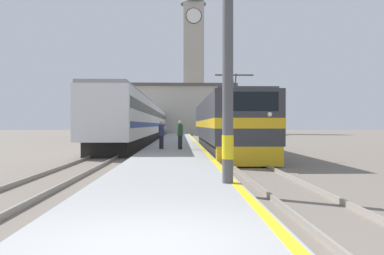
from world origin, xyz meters
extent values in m
plane|color=#70665B|center=(0.00, 30.00, 0.00)|extent=(200.00, 200.00, 0.00)
cube|color=#999999|center=(0.00, 25.00, 0.16)|extent=(3.75, 140.00, 0.33)
cube|color=yellow|center=(1.72, 25.00, 0.33)|extent=(0.20, 140.00, 0.00)
cube|color=#70665B|center=(3.21, 25.00, 0.01)|extent=(2.83, 140.00, 0.02)
cube|color=gray|center=(2.49, 25.00, 0.09)|extent=(0.07, 140.00, 0.14)
cube|color=gray|center=(3.93, 25.00, 0.09)|extent=(0.07, 140.00, 0.14)
cube|color=#70665B|center=(-3.68, 25.00, 0.01)|extent=(2.83, 140.00, 0.02)
cube|color=gray|center=(-4.40, 25.00, 0.09)|extent=(0.07, 140.00, 0.14)
cube|color=gray|center=(-2.96, 25.00, 0.09)|extent=(0.07, 140.00, 0.14)
cube|color=black|center=(3.21, 19.62, 0.45)|extent=(2.46, 16.62, 0.90)
cube|color=#333338|center=(3.21, 19.62, 2.10)|extent=(2.90, 18.06, 2.39)
cube|color=gold|center=(3.21, 19.62, 1.86)|extent=(2.92, 18.08, 0.44)
cube|color=gold|center=(3.21, 10.74, 0.50)|extent=(2.75, 0.30, 0.81)
cube|color=black|center=(3.21, 10.65, 2.74)|extent=(2.32, 0.12, 0.80)
sphere|color=white|center=(2.41, 10.61, 2.22)|extent=(0.20, 0.20, 0.20)
sphere|color=white|center=(4.01, 10.61, 2.22)|extent=(0.20, 0.20, 0.20)
cube|color=#4C4C51|center=(3.21, 19.62, 3.35)|extent=(2.61, 17.16, 0.12)
cylinder|color=#333333|center=(3.21, 14.76, 3.91)|extent=(0.06, 0.63, 1.03)
cylinder|color=#333333|center=(3.21, 15.46, 3.91)|extent=(0.06, 0.63, 1.03)
cube|color=#262626|center=(3.21, 15.11, 4.41)|extent=(2.03, 0.08, 0.06)
cube|color=black|center=(-3.68, 40.46, 0.45)|extent=(2.47, 50.11, 0.90)
cube|color=silver|center=(-3.68, 40.46, 2.40)|extent=(2.90, 52.19, 3.00)
cube|color=black|center=(-3.68, 40.46, 3.00)|extent=(2.92, 51.15, 0.64)
cube|color=navy|center=(-3.68, 40.46, 1.80)|extent=(2.92, 51.15, 0.36)
cube|color=gray|center=(-3.68, 40.46, 4.00)|extent=(2.67, 52.19, 0.20)
cylinder|color=#4C4C51|center=(1.55, 4.83, 4.69)|extent=(0.27, 0.27, 8.72)
cylinder|color=yellow|center=(1.55, 4.83, 1.23)|extent=(0.29, 0.29, 0.60)
cylinder|color=#23232D|center=(-0.79, 18.27, 0.73)|extent=(0.26, 0.26, 0.79)
cylinder|color=navy|center=(-0.79, 18.27, 1.45)|extent=(0.34, 0.34, 0.66)
sphere|color=tan|center=(-0.79, 18.27, 1.89)|extent=(0.21, 0.21, 0.21)
cylinder|color=#23232D|center=(0.35, 17.82, 0.74)|extent=(0.26, 0.26, 0.81)
cylinder|color=#234C33|center=(0.35, 17.82, 1.48)|extent=(0.34, 0.34, 0.68)
sphere|color=tan|center=(0.35, 17.82, 1.93)|extent=(0.22, 0.22, 0.22)
cube|color=#ADA393|center=(3.18, 75.58, 13.79)|extent=(4.35, 4.35, 27.59)
cylinder|color=black|center=(3.18, 73.38, 24.54)|extent=(3.34, 0.06, 3.34)
cylinder|color=white|center=(3.18, 73.35, 24.54)|extent=(3.04, 0.10, 3.04)
cube|color=#B7B2A3|center=(-2.88, 63.89, 4.29)|extent=(25.89, 7.08, 8.58)
cube|color=#564C47|center=(-2.88, 63.89, 8.83)|extent=(26.49, 7.68, 0.50)
camera|label=1|loc=(0.36, -4.51, 1.79)|focal=35.00mm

